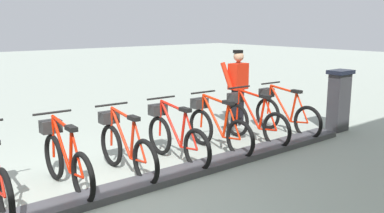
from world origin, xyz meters
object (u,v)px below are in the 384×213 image
(bike_docked_1, at_px, (253,119))
(bike_docked_5, at_px, (65,159))
(worker_near_rack, at_px, (238,85))
(bike_docked_0, at_px, (284,113))
(bike_docked_3, at_px, (175,136))
(payment_kiosk, at_px, (339,100))
(bike_docked_2, at_px, (217,127))
(bike_docked_4, at_px, (125,146))

(bike_docked_1, height_order, bike_docked_5, same)
(bike_docked_5, bearing_deg, worker_near_rack, -76.47)
(bike_docked_0, height_order, bike_docked_1, same)
(worker_near_rack, bearing_deg, bike_docked_5, 103.53)
(bike_docked_3, bearing_deg, payment_kiosk, -98.46)
(bike_docked_0, bearing_deg, payment_kiosk, -118.55)
(bike_docked_0, relative_size, bike_docked_2, 1.00)
(payment_kiosk, relative_size, bike_docked_4, 0.74)
(bike_docked_0, relative_size, bike_docked_3, 1.00)
(bike_docked_3, bearing_deg, worker_near_rack, -67.25)
(payment_kiosk, height_order, bike_docked_2, payment_kiosk)
(bike_docked_1, relative_size, bike_docked_5, 1.00)
(bike_docked_0, bearing_deg, bike_docked_5, 90.00)
(bike_docked_2, xyz_separation_m, bike_docked_4, (0.00, 1.86, 0.00))
(bike_docked_5, bearing_deg, bike_docked_3, -90.00)
(bike_docked_0, height_order, worker_near_rack, worker_near_rack)
(payment_kiosk, xyz_separation_m, bike_docked_2, (0.57, 2.91, -0.24))
(bike_docked_2, bearing_deg, bike_docked_0, -90.00)
(bike_docked_2, distance_m, worker_near_rack, 1.96)
(payment_kiosk, height_order, bike_docked_1, payment_kiosk)
(bike_docked_4, relative_size, bike_docked_5, 1.00)
(bike_docked_0, height_order, bike_docked_3, same)
(bike_docked_1, relative_size, bike_docked_3, 1.00)
(payment_kiosk, height_order, bike_docked_5, payment_kiosk)
(bike_docked_5, bearing_deg, bike_docked_1, -90.00)
(bike_docked_0, height_order, bike_docked_4, same)
(payment_kiosk, distance_m, bike_docked_4, 4.82)
(bike_docked_1, relative_size, bike_docked_2, 1.00)
(payment_kiosk, relative_size, bike_docked_3, 0.74)
(bike_docked_2, height_order, bike_docked_3, same)
(bike_docked_3, xyz_separation_m, bike_docked_4, (0.00, 0.93, 0.00))
(bike_docked_0, distance_m, bike_docked_1, 0.93)
(payment_kiosk, bearing_deg, bike_docked_2, 78.90)
(bike_docked_3, relative_size, bike_docked_4, 1.00)
(payment_kiosk, bearing_deg, worker_near_rack, 39.46)
(bike_docked_3, relative_size, worker_near_rack, 1.04)
(bike_docked_1, xyz_separation_m, worker_near_rack, (1.05, -0.65, 0.48))
(bike_docked_4, bearing_deg, payment_kiosk, -96.82)
(bike_docked_0, bearing_deg, bike_docked_2, 90.00)
(worker_near_rack, bearing_deg, bike_docked_2, 123.70)
(bike_docked_1, distance_m, bike_docked_2, 0.93)
(bike_docked_1, bearing_deg, payment_kiosk, -106.09)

